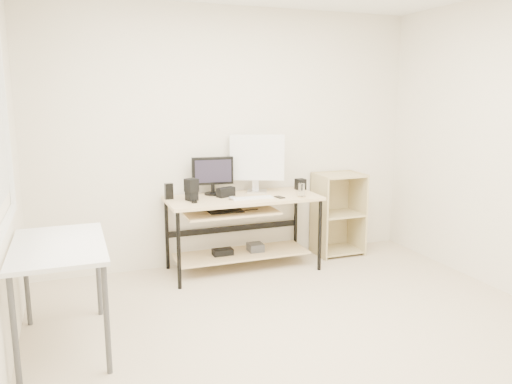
{
  "coord_description": "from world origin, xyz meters",
  "views": [
    {
      "loc": [
        -1.56,
        -2.89,
        1.74
      ],
      "look_at": [
        0.01,
        1.3,
        0.86
      ],
      "focal_mm": 35.0,
      "sensor_mm": 36.0,
      "label": 1
    }
  ],
  "objects_px": {
    "desk": "(240,218)",
    "shelf_unit": "(336,213)",
    "audio_controller": "(169,191)",
    "white_imac": "(257,159)",
    "side_table": "(59,255)",
    "black_monitor": "(213,173)"
  },
  "relations": [
    {
      "from": "side_table",
      "to": "white_imac",
      "type": "height_order",
      "value": "white_imac"
    },
    {
      "from": "desk",
      "to": "white_imac",
      "type": "height_order",
      "value": "white_imac"
    },
    {
      "from": "desk",
      "to": "white_imac",
      "type": "distance_m",
      "value": 0.63
    },
    {
      "from": "shelf_unit",
      "to": "black_monitor",
      "type": "xyz_separation_m",
      "value": [
        -1.4,
        0.04,
        0.52
      ]
    },
    {
      "from": "white_imac",
      "to": "audio_controller",
      "type": "relative_size",
      "value": 3.86
    },
    {
      "from": "desk",
      "to": "shelf_unit",
      "type": "relative_size",
      "value": 1.67
    },
    {
      "from": "side_table",
      "to": "shelf_unit",
      "type": "xyz_separation_m",
      "value": [
        2.83,
        1.22,
        -0.22
      ]
    },
    {
      "from": "desk",
      "to": "shelf_unit",
      "type": "bearing_deg",
      "value": 7.77
    },
    {
      "from": "desk",
      "to": "white_imac",
      "type": "relative_size",
      "value": 2.53
    },
    {
      "from": "shelf_unit",
      "to": "side_table",
      "type": "bearing_deg",
      "value": -156.67
    },
    {
      "from": "black_monitor",
      "to": "audio_controller",
      "type": "distance_m",
      "value": 0.48
    },
    {
      "from": "audio_controller",
      "to": "black_monitor",
      "type": "bearing_deg",
      "value": 1.54
    },
    {
      "from": "side_table",
      "to": "shelf_unit",
      "type": "bearing_deg",
      "value": 23.33
    },
    {
      "from": "white_imac",
      "to": "audio_controller",
      "type": "xyz_separation_m",
      "value": [
        -0.92,
        -0.03,
        -0.27
      ]
    },
    {
      "from": "shelf_unit",
      "to": "audio_controller",
      "type": "distance_m",
      "value": 1.89
    },
    {
      "from": "audio_controller",
      "to": "side_table",
      "type": "bearing_deg",
      "value": -135.41
    },
    {
      "from": "audio_controller",
      "to": "shelf_unit",
      "type": "bearing_deg",
      "value": -5.6
    },
    {
      "from": "desk",
      "to": "audio_controller",
      "type": "xyz_separation_m",
      "value": [
        -0.68,
        0.14,
        0.29
      ]
    },
    {
      "from": "desk",
      "to": "shelf_unit",
      "type": "height_order",
      "value": "shelf_unit"
    },
    {
      "from": "shelf_unit",
      "to": "audio_controller",
      "type": "bearing_deg",
      "value": -179.37
    },
    {
      "from": "desk",
      "to": "shelf_unit",
      "type": "xyz_separation_m",
      "value": [
        1.18,
        0.16,
        -0.09
      ]
    },
    {
      "from": "black_monitor",
      "to": "white_imac",
      "type": "distance_m",
      "value": 0.48
    }
  ]
}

